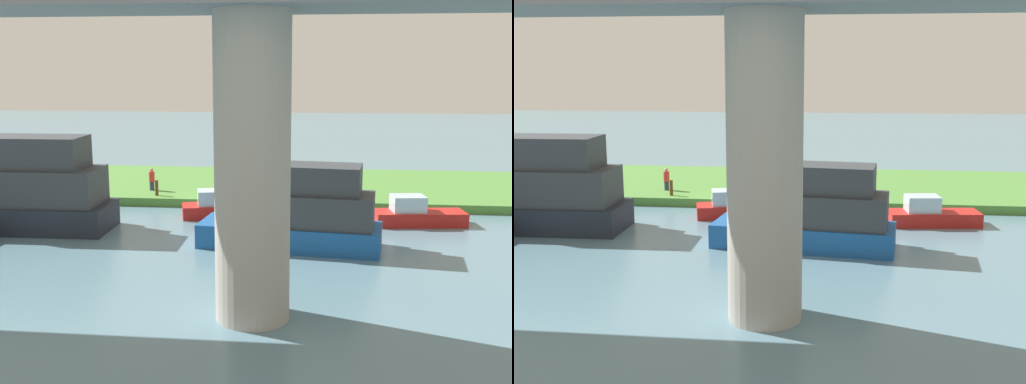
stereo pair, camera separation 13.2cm
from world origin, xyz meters
The scene contains 10 objects.
ground_plane centered at (0.00, 0.00, 0.00)m, with size 160.00×160.00×0.00m, color slate.
grassy_bank centered at (0.00, -6.00, 0.25)m, with size 80.00×12.00×0.50m, color #4C8438.
bridge_pylon centered at (-2.84, 15.58, 4.77)m, with size 2.35×2.35×9.54m, color #9E998E.
person_on_bank centered at (5.45, -2.42, 1.20)m, with size 0.42×0.42×1.39m.
mooring_post centered at (4.72, -0.85, 0.96)m, with size 0.20×0.20×0.91m, color brown.
motorboat_white centered at (-3.86, 7.35, 1.52)m, with size 8.31×3.64×4.11m.
riverboat_paddlewheel centered at (10.00, 5.61, 1.88)m, with size 9.99×3.46×5.08m.
houseboat_blue centered at (0.43, 1.95, 0.52)m, with size 4.65×2.61×1.47m.
motorboat_red centered at (-9.80, 2.65, 0.54)m, with size 4.73×2.17×1.52m.
marker_buoy centered at (-2.20, 10.91, 0.25)m, with size 0.50×0.50×0.50m, color orange.
Camera 2 is at (-5.10, 34.22, 7.83)m, focal length 43.61 mm.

